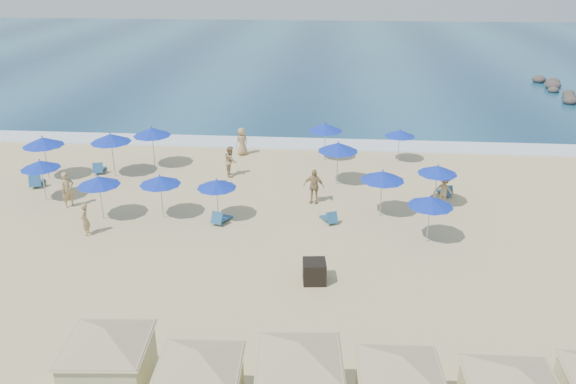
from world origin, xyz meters
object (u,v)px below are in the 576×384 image
object	(u,v)px
beachgoer_5	(85,219)
umbrella_11	(431,202)
umbrella_8	(383,176)
cabana_0	(108,357)
cabana_2	(299,373)
umbrella_1	(40,165)
umbrella_6	(217,184)
beachgoer_0	(68,190)
umbrella_10	(438,170)
umbrella_12	(400,133)
beachgoer_4	(242,141)
umbrella_0	(43,142)
umbrella_2	(111,138)
umbrella_4	(152,132)
umbrella_5	(160,180)
umbrella_7	(338,147)
beachgoer_1	(231,161)
beachgoer_2	(314,186)
beachgoer_3	(444,190)
cabana_1	(200,380)
umbrella_3	(98,181)
trash_bin	(314,272)
umbrella_9	(325,127)

from	to	relation	value
beachgoer_5	umbrella_11	bearing A→B (deg)	81.23
umbrella_8	cabana_0	bearing A→B (deg)	-122.16
cabana_0	cabana_2	xyz separation A→B (m)	(5.31, -0.16, -0.02)
cabana_0	beachgoer_5	xyz separation A→B (m)	(-5.20, 10.28, -0.89)
umbrella_1	umbrella_6	bearing A→B (deg)	-9.67
cabana_0	beachgoer_0	world-z (taller)	cabana_0
umbrella_1	umbrella_10	size ratio (longest dim) A/B	1.00
umbrella_12	beachgoer_4	bearing A→B (deg)	177.12
umbrella_0	umbrella_2	xyz separation A→B (m)	(3.62, 0.82, 0.04)
umbrella_4	umbrella_5	size ratio (longest dim) A/B	1.13
umbrella_7	beachgoer_4	xyz separation A→B (m)	(-6.13, 4.61, -1.31)
cabana_2	beachgoer_1	world-z (taller)	cabana_2
umbrella_0	beachgoer_4	world-z (taller)	umbrella_0
umbrella_5	beachgoer_2	distance (m)	7.78
umbrella_7	umbrella_11	distance (m)	7.78
beachgoer_3	beachgoer_4	distance (m)	13.58
cabana_2	umbrella_4	bearing A→B (deg)	117.27
cabana_1	umbrella_3	world-z (taller)	cabana_1
beachgoer_0	umbrella_3	bearing A→B (deg)	-79.16
umbrella_3	beachgoer_0	world-z (taller)	umbrella_3
trash_bin	umbrella_0	xyz separation A→B (m)	(-15.75, 9.86, 1.81)
umbrella_6	umbrella_5	bearing A→B (deg)	179.45
umbrella_3	umbrella_0	bearing A→B (deg)	136.34
umbrella_9	beachgoer_0	world-z (taller)	umbrella_9
umbrella_6	umbrella_8	bearing A→B (deg)	7.92
cabana_2	beachgoer_2	distance (m)	14.99
umbrella_1	umbrella_7	distance (m)	15.73
cabana_1	cabana_2	distance (m)	2.64
umbrella_5	beachgoer_2	bearing A→B (deg)	18.19
umbrella_9	umbrella_10	xyz separation A→B (m)	(5.80, -6.62, -0.15)
cabana_1	umbrella_12	distance (m)	23.43
umbrella_1	umbrella_2	size ratio (longest dim) A/B	0.86
umbrella_2	beachgoer_2	size ratio (longest dim) A/B	1.43
umbrella_1	beachgoer_3	xyz separation A→B (m)	(20.82, 1.06, -1.16)
umbrella_8	beachgoer_2	size ratio (longest dim) A/B	1.32
umbrella_8	beachgoer_5	distance (m)	14.12
umbrella_2	beachgoer_0	xyz separation A→B (m)	(-0.69, -4.51, -1.36)
umbrella_3	beachgoer_3	world-z (taller)	umbrella_3
cabana_2	beachgoer_2	bearing A→B (deg)	90.74
umbrella_9	beachgoer_1	size ratio (longest dim) A/B	1.37
umbrella_0	beachgoer_3	size ratio (longest dim) A/B	1.58
trash_bin	umbrella_7	bearing A→B (deg)	79.22
beachgoer_1	beachgoer_2	distance (m)	6.13
umbrella_4	umbrella_7	world-z (taller)	umbrella_4
cabana_2	umbrella_10	distance (m)	16.27
umbrella_4	umbrella_6	world-z (taller)	umbrella_4
umbrella_5	beachgoer_3	bearing A→B (deg)	10.75
umbrella_9	umbrella_10	size ratio (longest dim) A/B	1.08
trash_bin	beachgoer_3	xyz separation A→B (m)	(6.35, 7.97, 0.38)
beachgoer_4	umbrella_3	bearing A→B (deg)	17.76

